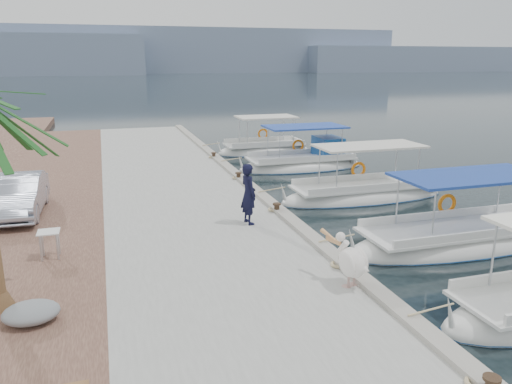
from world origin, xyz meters
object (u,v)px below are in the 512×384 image
fishing_caique_b (460,242)px  fishing_caique_d (303,165)px  pelican (351,261)px  parked_car (19,195)px  fisherman (248,194)px  fishing_caique_e (264,151)px  fishing_caique_c (363,196)px

fishing_caique_b → fishing_caique_d: bearing=91.7°
pelican → parked_car: (-8.03, 8.16, 0.06)m
fishing_caique_d → parked_car: bearing=-154.0°
fisherman → parked_car: fisherman is taller
fishing_caique_b → fisherman: bearing=157.0°
fishing_caique_b → parked_car: size_ratio=1.90×
fishing_caique_b → parked_car: fishing_caique_b is taller
fisherman → parked_car: size_ratio=0.48×
fishing_caique_b → pelican: size_ratio=5.02×
pelican → fishing_caique_e: bearing=77.9°
pelican → fisherman: fisherman is taller
fishing_caique_b → fishing_caique_c: (-0.25, 5.63, 0.00)m
fishing_caique_d → fishing_caique_b: bearing=-88.3°
fishing_caique_d → fishing_caique_e: size_ratio=1.17×
fishing_caique_d → pelican: fishing_caique_d is taller
pelican → parked_car: size_ratio=0.38×
fishing_caique_b → pelican: 5.72m
parked_car → pelican: bearing=-44.1°
fishing_caique_c → fishing_caique_d: (-0.10, 6.27, 0.07)m
fishing_caique_e → fisherman: 15.11m
fishing_caique_d → fisherman: (-5.68, -9.35, 1.27)m
fishing_caique_b → fishing_caique_d: same height
fishing_caique_e → pelican: 19.66m
fishing_caique_c → fishing_caique_d: bearing=90.9°
fisherman → parked_car: bearing=56.0°
fishing_caique_c → pelican: size_ratio=4.69×
fishing_caique_b → fishing_caique_d: 11.91m
fishing_caique_c → fishing_caique_d: size_ratio=1.06×
fishing_caique_c → fishing_caique_e: same height
fishing_caique_b → fisherman: fisherman is taller
fishing_caique_c → fisherman: fisherman is taller
fishing_caique_e → pelican: bearing=-102.1°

